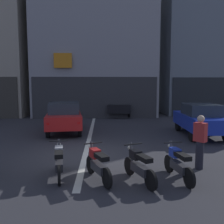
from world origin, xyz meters
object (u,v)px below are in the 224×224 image
(car_black_down_street, at_px, (120,105))
(motorcycle_blue_row_right_mid, at_px, (178,163))
(car_red_crossing_near, at_px, (64,116))
(person_by_motorcycles, at_px, (200,142))
(car_blue_parked_kerbside, at_px, (200,119))
(motorcycle_red_row_left_mid, at_px, (98,164))
(motorcycle_black_row_centre, at_px, (139,165))
(motorcycle_white_row_leftmost, at_px, (59,161))

(car_black_down_street, height_order, motorcycle_blue_row_right_mid, car_black_down_street)
(car_red_crossing_near, xyz_separation_m, person_by_motorcycles, (5.06, -6.06, -0.03))
(motorcycle_blue_row_right_mid, bearing_deg, car_blue_parked_kerbside, 62.82)
(car_black_down_street, relative_size, motorcycle_red_row_left_mid, 2.73)
(car_red_crossing_near, distance_m, car_blue_parked_kerbside, 7.15)
(motorcycle_red_row_left_mid, xyz_separation_m, motorcycle_black_row_centre, (1.10, -0.17, 0.00))
(motorcycle_red_row_left_mid, bearing_deg, motorcycle_black_row_centre, -8.76)
(car_red_crossing_near, relative_size, motorcycle_red_row_left_mid, 2.76)
(motorcycle_blue_row_right_mid, bearing_deg, car_red_crossing_near, 121.15)
(motorcycle_black_row_centre, xyz_separation_m, motorcycle_blue_row_right_mid, (1.10, 0.14, 0.00))
(car_black_down_street, height_order, motorcycle_red_row_left_mid, car_black_down_street)
(person_by_motorcycles, bearing_deg, motorcycle_white_row_leftmost, -173.54)
(motorcycle_blue_row_right_mid, xyz_separation_m, person_by_motorcycles, (0.92, 0.80, 0.40))
(motorcycle_white_row_leftmost, relative_size, motorcycle_red_row_left_mid, 1.06)
(car_blue_parked_kerbside, bearing_deg, person_by_motorcycles, -112.27)
(motorcycle_blue_row_right_mid, bearing_deg, motorcycle_black_row_centre, -172.88)
(car_blue_parked_kerbside, bearing_deg, motorcycle_blue_row_right_mid, -117.18)
(car_black_down_street, bearing_deg, motorcycle_black_row_centre, -92.02)
(motorcycle_blue_row_right_mid, bearing_deg, motorcycle_red_row_left_mid, 179.17)
(car_blue_parked_kerbside, xyz_separation_m, motorcycle_blue_row_right_mid, (-2.90, -5.64, -0.43))
(motorcycle_red_row_left_mid, relative_size, person_by_motorcycles, 0.93)
(car_red_crossing_near, height_order, person_by_motorcycles, person_by_motorcycles)
(motorcycle_red_row_left_mid, bearing_deg, car_red_crossing_near, 105.97)
(car_red_crossing_near, height_order, motorcycle_red_row_left_mid, car_red_crossing_near)
(car_blue_parked_kerbside, relative_size, motorcycle_red_row_left_mid, 2.69)
(person_by_motorcycles, bearing_deg, car_red_crossing_near, 129.89)
(car_red_crossing_near, xyz_separation_m, motorcycle_red_row_left_mid, (1.95, -6.83, -0.43))
(car_blue_parked_kerbside, xyz_separation_m, person_by_motorcycles, (-1.98, -4.84, -0.03))
(car_black_down_street, relative_size, motorcycle_black_row_centre, 2.68)
(car_black_down_street, relative_size, motorcycle_blue_row_right_mid, 2.57)
(car_blue_parked_kerbside, xyz_separation_m, motorcycle_black_row_centre, (-4.00, -5.78, -0.43))
(motorcycle_red_row_left_mid, bearing_deg, motorcycle_blue_row_right_mid, -0.83)
(motorcycle_white_row_leftmost, bearing_deg, car_red_crossing_near, 97.52)
(motorcycle_white_row_leftmost, distance_m, person_by_motorcycles, 4.24)
(car_blue_parked_kerbside, height_order, motorcycle_blue_row_right_mid, car_blue_parked_kerbside)
(motorcycle_white_row_leftmost, relative_size, person_by_motorcycles, 0.99)
(motorcycle_white_row_leftmost, distance_m, motorcycle_red_row_left_mid, 1.13)
(car_red_crossing_near, distance_m, motorcycle_red_row_left_mid, 7.11)
(car_red_crossing_near, bearing_deg, car_blue_parked_kerbside, -9.79)
(car_blue_parked_kerbside, xyz_separation_m, car_black_down_street, (-3.50, 8.29, 0.00))
(motorcycle_white_row_leftmost, xyz_separation_m, motorcycle_black_row_centre, (2.19, -0.46, 0.00))
(person_by_motorcycles, bearing_deg, car_blue_parked_kerbside, 67.73)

